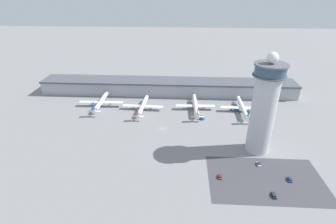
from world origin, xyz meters
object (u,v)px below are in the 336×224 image
at_px(airplane_gate_alpha, 101,102).
at_px(airplane_gate_charlie, 196,106).
at_px(airplane_gate_bravo, 143,106).
at_px(car_black_suv, 259,164).
at_px(service_truck_fuel, 201,118).
at_px(airplane_gate_delta, 242,108).
at_px(service_truck_catering, 235,110).
at_px(control_tower, 264,107).
at_px(car_navy_sedan, 274,195).
at_px(car_red_hatchback, 290,179).
at_px(car_grey_coupe, 220,177).

relative_size(airplane_gate_alpha, airplane_gate_charlie, 0.91).
distance_m(airplane_gate_bravo, car_black_suv, 108.20).
distance_m(airplane_gate_bravo, service_truck_fuel, 51.32).
bearing_deg(airplane_gate_delta, service_truck_catering, 162.77).
bearing_deg(control_tower, car_navy_sedan, -91.88).
height_order(airplane_gate_bravo, car_red_hatchback, airplane_gate_bravo).
height_order(airplane_gate_alpha, car_red_hatchback, airplane_gate_alpha).
bearing_deg(car_navy_sedan, service_truck_fuel, 111.39).
relative_size(airplane_gate_delta, car_black_suv, 9.94).
bearing_deg(car_navy_sedan, car_red_hatchback, 45.66).
bearing_deg(service_truck_catering, car_navy_sedan, -88.41).
xyz_separation_m(service_truck_catering, service_truck_fuel, (-30.06, -16.46, 0.12)).
xyz_separation_m(control_tower, service_truck_fuel, (-34.24, 41.50, -30.22)).
xyz_separation_m(airplane_gate_alpha, airplane_gate_delta, (122.88, -3.65, -0.45)).
bearing_deg(airplane_gate_bravo, service_truck_catering, 1.96).
distance_m(service_truck_catering, car_black_suv, 74.28).
xyz_separation_m(airplane_gate_bravo, car_grey_coupe, (56.18, -84.59, -3.16)).
bearing_deg(car_grey_coupe, airplane_gate_delta, 71.35).
height_order(service_truck_fuel, car_grey_coupe, service_truck_fuel).
relative_size(airplane_gate_bravo, car_black_suv, 9.59).
bearing_deg(service_truck_fuel, car_grey_coupe, -84.51).
xyz_separation_m(airplane_gate_alpha, car_navy_sedan, (120.03, -102.21, -3.96)).
relative_size(service_truck_fuel, car_red_hatchback, 1.40).
xyz_separation_m(airplane_gate_delta, service_truck_catering, (-5.63, 1.75, -3.18)).
distance_m(airplane_gate_alpha, airplane_gate_bravo, 38.10).
bearing_deg(airplane_gate_alpha, car_navy_sedan, -40.41).
relative_size(airplane_gate_bravo, car_navy_sedan, 8.81).
relative_size(airplane_gate_delta, car_red_hatchback, 9.74).
bearing_deg(car_black_suv, service_truck_catering, 91.30).
xyz_separation_m(airplane_gate_bravo, airplane_gate_charlie, (45.54, 2.89, 0.23)).
height_order(airplane_gate_delta, car_black_suv, airplane_gate_delta).
xyz_separation_m(service_truck_fuel, car_grey_coupe, (6.81, -70.86, -0.47)).
bearing_deg(airplane_gate_delta, car_navy_sedan, -91.65).
distance_m(car_grey_coupe, car_navy_sedan, 29.10).
distance_m(control_tower, service_truck_fuel, 61.71).
height_order(car_red_hatchback, car_grey_coupe, car_red_hatchback).
relative_size(airplane_gate_alpha, service_truck_catering, 5.33).
distance_m(service_truck_fuel, car_red_hatchback, 84.28).
height_order(service_truck_fuel, car_black_suv, service_truck_fuel).
distance_m(airplane_gate_alpha, car_grey_coupe, 129.66).
bearing_deg(service_truck_fuel, airplane_gate_alpha, 168.11).
relative_size(car_black_suv, car_navy_sedan, 0.92).
bearing_deg(car_black_suv, airplane_gate_delta, 86.88).
bearing_deg(car_red_hatchback, airplane_gate_bravo, 138.19).
bearing_deg(car_navy_sedan, control_tower, 88.12).
distance_m(control_tower, service_truck_catering, 65.56).
distance_m(airplane_gate_charlie, car_red_hatchback, 100.57).
relative_size(airplane_gate_alpha, car_black_suv, 9.30).
distance_m(airplane_gate_charlie, car_grey_coupe, 88.20).
bearing_deg(airplane_gate_delta, car_grey_coupe, -108.65).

